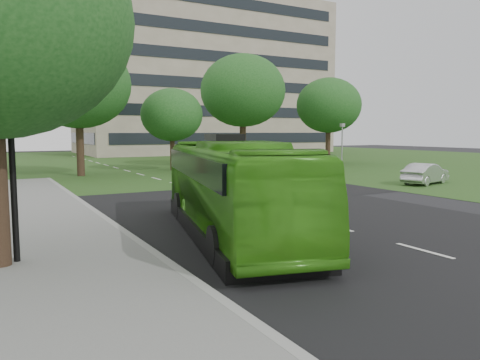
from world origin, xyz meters
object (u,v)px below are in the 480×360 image
(office_building, at_px, (203,78))
(tree_park_d, at_px, (243,91))
(sedan, at_px, (425,174))
(traffic_light, at_px, (19,137))
(tree_park_b, at_px, (78,84))
(tree_park_c, at_px, (172,115))
(camera_pole, at_px, (342,141))
(tree_park_e, at_px, (329,105))
(bus, at_px, (232,188))

(office_building, bearing_deg, tree_park_d, -107.90)
(sedan, bearing_deg, traffic_light, 92.12)
(office_building, height_order, tree_park_b, office_building)
(tree_park_c, distance_m, traffic_light, 29.99)
(tree_park_c, bearing_deg, camera_pole, -34.53)
(tree_park_d, xyz_separation_m, camera_pole, (4.58, -9.34, -4.75))
(tree_park_d, distance_m, camera_pole, 11.43)
(tree_park_e, bearing_deg, traffic_light, -140.11)
(traffic_light, bearing_deg, tree_park_c, 83.60)
(camera_pole, bearing_deg, tree_park_b, 140.35)
(camera_pole, bearing_deg, office_building, 61.04)
(tree_park_e, bearing_deg, tree_park_c, -179.22)
(traffic_light, bearing_deg, tree_park_d, 73.05)
(tree_park_b, relative_size, tree_park_e, 1.14)
(office_building, relative_size, tree_park_b, 3.80)
(tree_park_b, height_order, tree_park_c, tree_park_b)
(tree_park_e, xyz_separation_m, bus, (-25.51, -26.06, -4.68))
(tree_park_b, bearing_deg, tree_park_e, 3.83)
(office_building, height_order, bus, office_building)
(traffic_light, bearing_deg, tree_park_e, 61.43)
(camera_pole, bearing_deg, sedan, -119.39)
(office_building, bearing_deg, tree_park_b, -127.05)
(bus, bearing_deg, tree_park_b, 104.88)
(tree_park_d, bearing_deg, camera_pole, -63.86)
(tree_park_e, height_order, camera_pole, tree_park_e)
(tree_park_e, height_order, bus, tree_park_e)
(sedan, bearing_deg, camera_pole, -24.25)
(tree_park_b, bearing_deg, traffic_light, -103.21)
(tree_park_b, bearing_deg, bus, -88.65)
(tree_park_c, relative_size, bus, 0.64)
(bus, bearing_deg, tree_park_c, 87.12)
(traffic_light, bearing_deg, sedan, 39.40)
(bus, distance_m, traffic_light, 6.70)
(tree_park_e, distance_m, sedan, 20.77)
(bus, xyz_separation_m, traffic_light, (-6.43, -0.64, 1.76))
(tree_park_b, relative_size, tree_park_d, 0.96)
(camera_pole, bearing_deg, tree_park_c, 124.59)
(tree_park_b, relative_size, tree_park_c, 1.45)
(tree_park_c, bearing_deg, tree_park_d, 6.52)
(tree_park_c, relative_size, tree_park_d, 0.66)
(sedan, bearing_deg, bus, 96.07)
(tree_park_b, xyz_separation_m, tree_park_e, (26.08, 1.75, -0.85))
(tree_park_c, distance_m, tree_park_d, 8.15)
(office_building, relative_size, traffic_light, 7.05)
(sedan, bearing_deg, tree_park_c, 14.58)
(bus, bearing_deg, camera_pole, 54.64)
(office_building, height_order, camera_pole, office_building)
(tree_park_e, bearing_deg, bus, -134.39)
(office_building, bearing_deg, camera_pole, -98.08)
(tree_park_b, height_order, traffic_light, tree_park_b)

